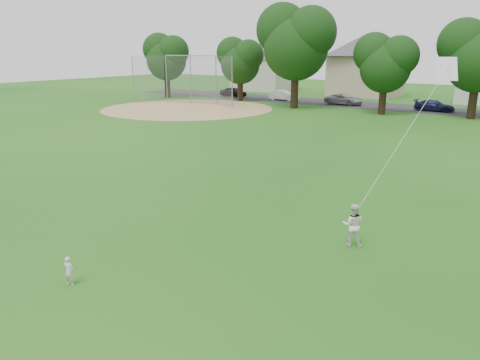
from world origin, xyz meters
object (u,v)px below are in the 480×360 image
Objects in this scene: toddler at (69,271)px; older_boy at (353,225)px; baseball_backstop at (188,80)px; kite at (402,140)px.

toddler is 8.56m from older_boy.
kite is at bearing -38.15° from baseball_backstop.
kite is at bearing -134.01° from older_boy.
kite is 0.50× the size of baseball_backstop.
toddler is 10.86m from kite.
baseball_backstop is (-31.24, 26.95, 1.98)m from older_boy.
toddler is 0.14× the size of kite.
older_boy is at bearing -145.93° from toddler.
toddler is at bearing -52.30° from baseball_backstop.
older_boy is 41.30m from baseball_backstop.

